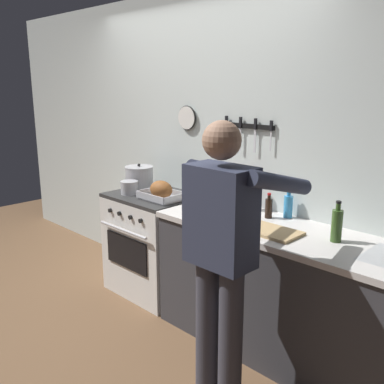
{
  "coord_description": "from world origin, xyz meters",
  "views": [
    {
      "loc": [
        2.62,
        -1.4,
        1.85
      ],
      "look_at": [
        0.39,
        0.85,
        1.05
      ],
      "focal_mm": 40.98,
      "sensor_mm": 36.0,
      "label": 1
    }
  ],
  "objects_px": {
    "stove": "(155,243)",
    "stock_pot": "(139,177)",
    "bottle_soy_sauce": "(269,208)",
    "cutting_board": "(272,232)",
    "saucepan": "(129,188)",
    "bottle_dish_soap": "(288,206)",
    "bottle_olive_oil": "(337,225)",
    "bottle_vinegar": "(217,192)",
    "bottle_wine_red": "(248,193)",
    "roasting_pan": "(161,191)",
    "person_cook": "(223,247)"
  },
  "relations": [
    {
      "from": "saucepan",
      "to": "bottle_dish_soap",
      "type": "bearing_deg",
      "value": 15.68
    },
    {
      "from": "stock_pot",
      "to": "cutting_board",
      "type": "relative_size",
      "value": 0.72
    },
    {
      "from": "person_cook",
      "to": "bottle_soy_sauce",
      "type": "distance_m",
      "value": 0.81
    },
    {
      "from": "cutting_board",
      "to": "bottle_olive_oil",
      "type": "height_order",
      "value": "bottle_olive_oil"
    },
    {
      "from": "bottle_olive_oil",
      "to": "bottle_dish_soap",
      "type": "height_order",
      "value": "bottle_olive_oil"
    },
    {
      "from": "person_cook",
      "to": "bottle_olive_oil",
      "type": "xyz_separation_m",
      "value": [
        0.34,
        0.67,
        0.06
      ]
    },
    {
      "from": "roasting_pan",
      "to": "bottle_dish_soap",
      "type": "xyz_separation_m",
      "value": [
        1.03,
        0.31,
        0.02
      ]
    },
    {
      "from": "saucepan",
      "to": "cutting_board",
      "type": "xyz_separation_m",
      "value": [
        1.48,
        0.02,
        -0.05
      ]
    },
    {
      "from": "bottle_vinegar",
      "to": "bottle_wine_red",
      "type": "distance_m",
      "value": 0.28
    },
    {
      "from": "stove",
      "to": "bottle_wine_red",
      "type": "distance_m",
      "value": 1.06
    },
    {
      "from": "stove",
      "to": "bottle_soy_sauce",
      "type": "xyz_separation_m",
      "value": [
        1.1,
        0.14,
        0.53
      ]
    },
    {
      "from": "person_cook",
      "to": "cutting_board",
      "type": "distance_m",
      "value": 0.52
    },
    {
      "from": "roasting_pan",
      "to": "stock_pot",
      "type": "xyz_separation_m",
      "value": [
        -0.44,
        0.12,
        0.03
      ]
    },
    {
      "from": "roasting_pan",
      "to": "bottle_dish_soap",
      "type": "height_order",
      "value": "bottle_dish_soap"
    },
    {
      "from": "saucepan",
      "to": "bottle_wine_red",
      "type": "bearing_deg",
      "value": 18.2
    },
    {
      "from": "stock_pot",
      "to": "bottle_olive_oil",
      "type": "height_order",
      "value": "bottle_olive_oil"
    },
    {
      "from": "person_cook",
      "to": "stove",
      "type": "bearing_deg",
      "value": 69.12
    },
    {
      "from": "stove",
      "to": "cutting_board",
      "type": "bearing_deg",
      "value": -4.95
    },
    {
      "from": "bottle_soy_sauce",
      "to": "bottle_vinegar",
      "type": "relative_size",
      "value": 0.78
    },
    {
      "from": "stove",
      "to": "bottle_soy_sauce",
      "type": "distance_m",
      "value": 1.23
    },
    {
      "from": "bottle_vinegar",
      "to": "bottle_wine_red",
      "type": "relative_size",
      "value": 0.77
    },
    {
      "from": "bottle_soy_sauce",
      "to": "stove",
      "type": "bearing_deg",
      "value": -172.59
    },
    {
      "from": "stock_pot",
      "to": "bottle_vinegar",
      "type": "relative_size",
      "value": 1.11
    },
    {
      "from": "cutting_board",
      "to": "bottle_soy_sauce",
      "type": "relative_size",
      "value": 1.96
    },
    {
      "from": "cutting_board",
      "to": "bottle_vinegar",
      "type": "relative_size",
      "value": 1.54
    },
    {
      "from": "cutting_board",
      "to": "bottle_olive_oil",
      "type": "xyz_separation_m",
      "value": [
        0.37,
        0.15,
        0.1
      ]
    },
    {
      "from": "person_cook",
      "to": "bottle_olive_oil",
      "type": "height_order",
      "value": "person_cook"
    },
    {
      "from": "saucepan",
      "to": "bottle_dish_soap",
      "type": "height_order",
      "value": "bottle_dish_soap"
    },
    {
      "from": "person_cook",
      "to": "bottle_wine_red",
      "type": "distance_m",
      "value": 0.97
    },
    {
      "from": "bottle_soy_sauce",
      "to": "bottle_dish_soap",
      "type": "distance_m",
      "value": 0.14
    },
    {
      "from": "stove",
      "to": "bottle_soy_sauce",
      "type": "relative_size",
      "value": 4.9
    },
    {
      "from": "stove",
      "to": "stock_pot",
      "type": "xyz_separation_m",
      "value": [
        -0.27,
        0.06,
        0.55
      ]
    },
    {
      "from": "stove",
      "to": "stock_pot",
      "type": "height_order",
      "value": "stock_pot"
    },
    {
      "from": "stove",
      "to": "bottle_wine_red",
      "type": "bearing_deg",
      "value": 13.35
    },
    {
      "from": "person_cook",
      "to": "saucepan",
      "type": "relative_size",
      "value": 10.94
    },
    {
      "from": "cutting_board",
      "to": "bottle_wine_red",
      "type": "bearing_deg",
      "value": 144.65
    },
    {
      "from": "stock_pot",
      "to": "bottle_vinegar",
      "type": "height_order",
      "value": "bottle_vinegar"
    },
    {
      "from": "roasting_pan",
      "to": "saucepan",
      "type": "height_order",
      "value": "roasting_pan"
    },
    {
      "from": "bottle_vinegar",
      "to": "bottle_dish_soap",
      "type": "xyz_separation_m",
      "value": [
        0.61,
        0.08,
        -0.01
      ]
    },
    {
      "from": "roasting_pan",
      "to": "person_cook",
      "type": "bearing_deg",
      "value": -26.14
    },
    {
      "from": "bottle_soy_sauce",
      "to": "cutting_board",
      "type": "bearing_deg",
      "value": -50.91
    },
    {
      "from": "stove",
      "to": "bottle_vinegar",
      "type": "height_order",
      "value": "bottle_vinegar"
    },
    {
      "from": "bottle_dish_soap",
      "to": "person_cook",
      "type": "bearing_deg",
      "value": -80.83
    },
    {
      "from": "cutting_board",
      "to": "bottle_wine_red",
      "type": "distance_m",
      "value": 0.56
    },
    {
      "from": "stove",
      "to": "saucepan",
      "type": "bearing_deg",
      "value": -141.32
    },
    {
      "from": "person_cook",
      "to": "bottle_olive_oil",
      "type": "bearing_deg",
      "value": -22.39
    },
    {
      "from": "stock_pot",
      "to": "bottle_dish_soap",
      "type": "height_order",
      "value": "stock_pot"
    },
    {
      "from": "roasting_pan",
      "to": "bottle_dish_soap",
      "type": "bearing_deg",
      "value": 16.8
    },
    {
      "from": "roasting_pan",
      "to": "bottle_vinegar",
      "type": "distance_m",
      "value": 0.48
    },
    {
      "from": "person_cook",
      "to": "bottle_dish_soap",
      "type": "bearing_deg",
      "value": 13.65
    }
  ]
}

